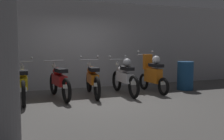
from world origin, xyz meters
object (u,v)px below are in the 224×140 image
at_px(motorbike_slot_0, 23,83).
at_px(motorbike_slot_1, 59,81).
at_px(motorbike_slot_3, 124,77).
at_px(trash_bin, 185,76).
at_px(motorbike_slot_2, 93,79).
at_px(motorbike_slot_4, 153,74).
at_px(support_pillar, 1,46).

relative_size(motorbike_slot_0, motorbike_slot_1, 1.00).
bearing_deg(motorbike_slot_3, trash_bin, 0.86).
bearing_deg(trash_bin, motorbike_slot_3, -179.14).
xyz_separation_m(motorbike_slot_0, motorbike_slot_2, (1.92, 0.11, 0.00)).
bearing_deg(motorbike_slot_0, motorbike_slot_1, 6.18).
xyz_separation_m(motorbike_slot_2, motorbike_slot_4, (1.91, -0.13, 0.08)).
bearing_deg(motorbike_slot_0, motorbike_slot_4, -0.27).
relative_size(motorbike_slot_1, motorbike_slot_3, 1.00).
bearing_deg(motorbike_slot_1, trash_bin, -1.20).
bearing_deg(motorbike_slot_2, support_pillar, -125.86).
xyz_separation_m(motorbike_slot_0, motorbike_slot_4, (3.83, -0.02, 0.08)).
distance_m(motorbike_slot_0, motorbike_slot_2, 1.92).
distance_m(motorbike_slot_4, trash_bin, 1.25).
relative_size(motorbike_slot_4, trash_bin, 1.81).
height_order(motorbike_slot_0, motorbike_slot_2, same).
distance_m(support_pillar, trash_bin, 6.44).
distance_m(motorbike_slot_2, motorbike_slot_4, 1.92).
bearing_deg(motorbike_slot_0, support_pillar, -97.96).
bearing_deg(motorbike_slot_4, motorbike_slot_2, 176.23).
xyz_separation_m(motorbike_slot_3, support_pillar, (-3.31, -3.14, 0.94)).
height_order(motorbike_slot_1, support_pillar, support_pillar).
height_order(motorbike_slot_0, trash_bin, motorbike_slot_0).
height_order(motorbike_slot_1, motorbike_slot_2, motorbike_slot_2).
distance_m(motorbike_slot_3, trash_bin, 2.20).
xyz_separation_m(motorbike_slot_1, motorbike_slot_2, (0.96, 0.00, 0.00)).
relative_size(motorbike_slot_3, motorbike_slot_4, 1.16).
relative_size(motorbike_slot_0, trash_bin, 2.10).
xyz_separation_m(motorbike_slot_1, motorbike_slot_3, (1.92, -0.12, 0.04)).
distance_m(motorbike_slot_1, motorbike_slot_4, 2.88).
height_order(motorbike_slot_0, motorbike_slot_1, motorbike_slot_0).
relative_size(motorbike_slot_2, trash_bin, 2.10).
bearing_deg(support_pillar, motorbike_slot_1, 66.82).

